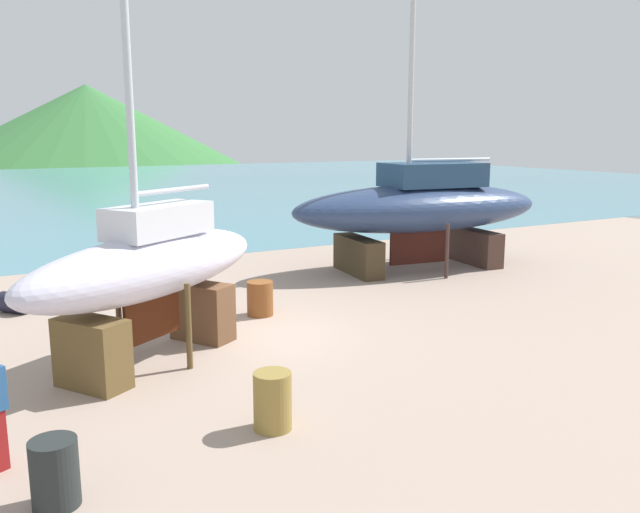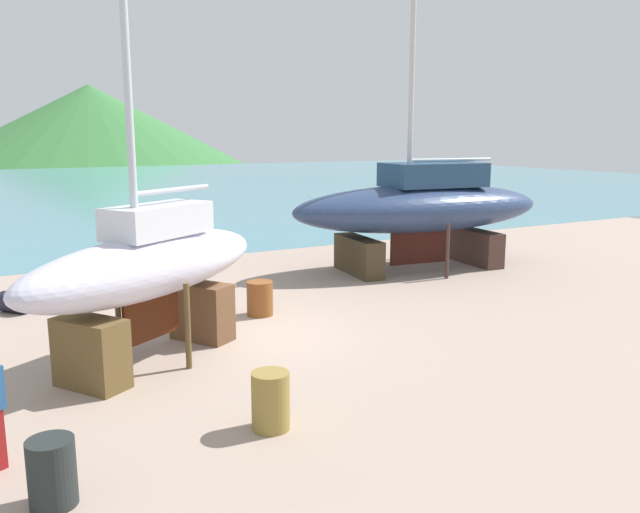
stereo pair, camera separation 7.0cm
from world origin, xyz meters
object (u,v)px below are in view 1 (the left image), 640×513
at_px(barrel_rust_mid, 15,303).
at_px(barrel_tipped_left, 55,473).
at_px(sailboat_far_slipway, 151,269).
at_px(sailboat_mid_port, 421,207).
at_px(barrel_tipped_center, 273,401).
at_px(barrel_rust_near, 260,298).

xyz_separation_m(barrel_rust_mid, barrel_tipped_left, (-0.26, -10.11, 0.17)).
distance_m(sailboat_far_slipway, sailboat_mid_port, 11.66).
xyz_separation_m(sailboat_mid_port, barrel_tipped_left, (-13.10, -9.57, -1.70)).
xyz_separation_m(sailboat_mid_port, barrel_rust_mid, (-12.85, 0.55, -1.87)).
bearing_deg(barrel_rust_mid, barrel_tipped_center, -72.13).
relative_size(sailboat_far_slipway, barrel_rust_mid, 12.89).
distance_m(sailboat_mid_port, barrel_rust_mid, 13.00).
bearing_deg(barrel_tipped_left, sailboat_mid_port, 36.13).
height_order(sailboat_mid_port, barrel_rust_mid, sailboat_mid_port).
relative_size(sailboat_far_slipway, barrel_tipped_center, 11.22).
height_order(sailboat_far_slipway, barrel_rust_mid, sailboat_far_slipway).
bearing_deg(sailboat_mid_port, barrel_rust_mid, 4.02).
relative_size(sailboat_far_slipway, barrel_tipped_left, 11.94).
relative_size(barrel_tipped_center, barrel_rust_near, 1.06).
relative_size(sailboat_mid_port, barrel_tipped_left, 16.97).
relative_size(barrel_tipped_left, barrel_rust_near, 0.99).
xyz_separation_m(sailboat_far_slipway, barrel_tipped_center, (0.80, -4.07, -1.46)).
distance_m(barrel_tipped_center, barrel_rust_near, 6.63).
height_order(barrel_tipped_center, barrel_tipped_left, barrel_tipped_center).
bearing_deg(barrel_tipped_left, barrel_tipped_center, 10.98).
height_order(sailboat_far_slipway, barrel_rust_near, sailboat_far_slipway).
height_order(barrel_tipped_center, barrel_rust_near, barrel_tipped_center).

